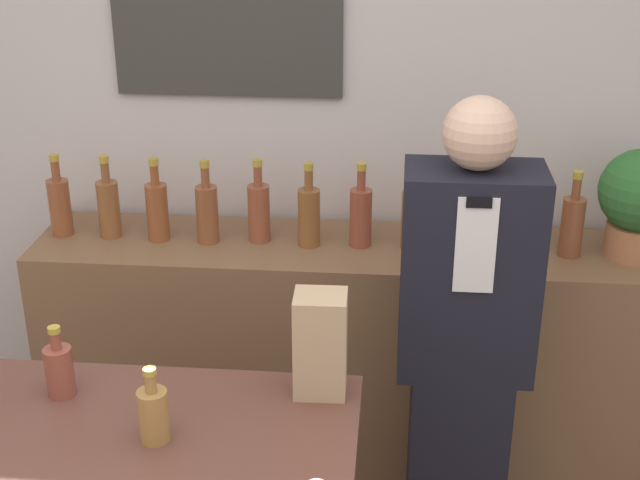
{
  "coord_description": "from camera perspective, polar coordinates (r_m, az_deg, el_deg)",
  "views": [
    {
      "loc": [
        0.34,
        -1.22,
        2.21
      ],
      "look_at": [
        0.14,
        1.09,
        1.2
      ],
      "focal_mm": 50.0,
      "sensor_mm": 36.0,
      "label": 1
    }
  ],
  "objects": [
    {
      "name": "back_wall",
      "position": [
        3.35,
        -0.96,
        8.81
      ],
      "size": [
        5.2,
        0.09,
        2.7
      ],
      "color": "silver",
      "rests_on": "ground_plane"
    },
    {
      "name": "back_shelf",
      "position": [
        3.41,
        2.53,
        -7.37
      ],
      "size": [
        2.37,
        0.47,
        0.91
      ],
      "color": "brown",
      "rests_on": "ground_plane"
    },
    {
      "name": "shopkeeper",
      "position": [
        2.8,
        9.17,
        -7.06
      ],
      "size": [
        0.4,
        0.25,
        1.6
      ],
      "color": "black",
      "rests_on": "ground_plane"
    },
    {
      "name": "potted_plant",
      "position": [
        3.23,
        19.81,
        2.48
      ],
      "size": [
        0.29,
        0.29,
        0.39
      ],
      "color": "#B27047",
      "rests_on": "back_shelf"
    },
    {
      "name": "paper_bag",
      "position": [
        2.23,
        0.02,
        -6.68
      ],
      "size": [
        0.13,
        0.12,
        0.27
      ],
      "color": "tan",
      "rests_on": "display_counter"
    },
    {
      "name": "counter_bottle_1",
      "position": [
        2.35,
        -16.34,
        -7.94
      ],
      "size": [
        0.07,
        0.07,
        0.19
      ],
      "color": "brown",
      "rests_on": "display_counter"
    },
    {
      "name": "counter_bottle_2",
      "position": [
        2.13,
        -10.62,
        -10.85
      ],
      "size": [
        0.07,
        0.07,
        0.19
      ],
      "color": "#A0743B",
      "rests_on": "display_counter"
    },
    {
      "name": "shelf_bottle_0",
      "position": [
        3.39,
        -16.32,
        2.17
      ],
      "size": [
        0.08,
        0.08,
        0.31
      ],
      "color": "brown",
      "rests_on": "back_shelf"
    },
    {
      "name": "shelf_bottle_1",
      "position": [
        3.33,
        -13.38,
        2.09
      ],
      "size": [
        0.08,
        0.08,
        0.31
      ],
      "color": "brown",
      "rests_on": "back_shelf"
    },
    {
      "name": "shelf_bottle_2",
      "position": [
        3.26,
        -10.38,
        1.93
      ],
      "size": [
        0.08,
        0.08,
        0.31
      ],
      "color": "brown",
      "rests_on": "back_shelf"
    },
    {
      "name": "shelf_bottle_3",
      "position": [
        3.22,
        -7.24,
        1.81
      ],
      "size": [
        0.08,
        0.08,
        0.31
      ],
      "color": "brown",
      "rests_on": "back_shelf"
    },
    {
      "name": "shelf_bottle_4",
      "position": [
        3.21,
        -3.93,
        1.89
      ],
      "size": [
        0.08,
        0.08,
        0.31
      ],
      "color": "brown",
      "rests_on": "back_shelf"
    },
    {
      "name": "shelf_bottle_5",
      "position": [
        3.16,
        -0.72,
        1.62
      ],
      "size": [
        0.08,
        0.08,
        0.31
      ],
      "color": "brown",
      "rests_on": "back_shelf"
    },
    {
      "name": "shelf_bottle_6",
      "position": [
        3.17,
        2.62,
        1.61
      ],
      "size": [
        0.08,
        0.08,
        0.31
      ],
      "color": "brown",
      "rests_on": "back_shelf"
    },
    {
      "name": "shelf_bottle_7",
      "position": [
        3.16,
        5.94,
        1.46
      ],
      "size": [
        0.08,
        0.08,
        0.31
      ],
      "color": "brown",
      "rests_on": "back_shelf"
    },
    {
      "name": "shelf_bottle_8",
      "position": [
        3.15,
        9.28,
        1.21
      ],
      "size": [
        0.08,
        0.08,
        0.31
      ],
      "color": "brown",
      "rests_on": "back_shelf"
    },
    {
      "name": "shelf_bottle_9",
      "position": [
        3.2,
        12.52,
        1.31
      ],
      "size": [
        0.08,
        0.08,
        0.31
      ],
      "color": "brown",
      "rests_on": "back_shelf"
    },
    {
      "name": "shelf_bottle_10",
      "position": [
        3.2,
        15.83,
        0.97
      ],
      "size": [
        0.08,
        0.08,
        0.31
      ],
      "color": "brown",
      "rests_on": "back_shelf"
    }
  ]
}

